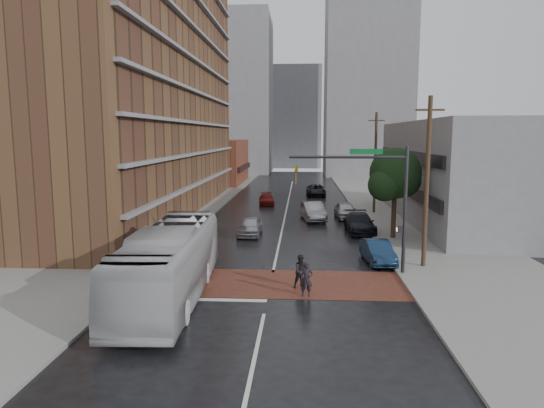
# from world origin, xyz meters

# --- Properties ---
(ground) EXTENTS (160.00, 160.00, 0.00)m
(ground) POSITION_xyz_m (0.00, 0.00, 0.00)
(ground) COLOR black
(ground) RESTS_ON ground
(crosswalk) EXTENTS (14.00, 5.00, 0.02)m
(crosswalk) POSITION_xyz_m (0.00, 0.50, 0.01)
(crosswalk) COLOR brown
(crosswalk) RESTS_ON ground
(sidewalk_west) EXTENTS (9.00, 90.00, 0.15)m
(sidewalk_west) POSITION_xyz_m (-11.50, 25.00, 0.07)
(sidewalk_west) COLOR gray
(sidewalk_west) RESTS_ON ground
(sidewalk_east) EXTENTS (9.00, 90.00, 0.15)m
(sidewalk_east) POSITION_xyz_m (11.50, 25.00, 0.07)
(sidewalk_east) COLOR gray
(sidewalk_east) RESTS_ON ground
(apartment_block) EXTENTS (10.00, 44.00, 28.00)m
(apartment_block) POSITION_xyz_m (-14.00, 24.00, 14.00)
(apartment_block) COLOR brown
(apartment_block) RESTS_ON ground
(storefront_west) EXTENTS (8.00, 16.00, 7.00)m
(storefront_west) POSITION_xyz_m (-12.00, 54.00, 3.50)
(storefront_west) COLOR brown
(storefront_west) RESTS_ON ground
(building_east) EXTENTS (11.00, 26.00, 9.00)m
(building_east) POSITION_xyz_m (16.50, 20.00, 4.50)
(building_east) COLOR gray
(building_east) RESTS_ON ground
(distant_tower_west) EXTENTS (18.00, 16.00, 32.00)m
(distant_tower_west) POSITION_xyz_m (-14.00, 78.00, 16.00)
(distant_tower_west) COLOR gray
(distant_tower_west) RESTS_ON ground
(distant_tower_east) EXTENTS (16.00, 14.00, 36.00)m
(distant_tower_east) POSITION_xyz_m (14.00, 72.00, 18.00)
(distant_tower_east) COLOR gray
(distant_tower_east) RESTS_ON ground
(distant_tower_center) EXTENTS (12.00, 10.00, 24.00)m
(distant_tower_center) POSITION_xyz_m (0.00, 95.00, 12.00)
(distant_tower_center) COLOR gray
(distant_tower_center) RESTS_ON ground
(street_tree) EXTENTS (4.20, 4.10, 6.90)m
(street_tree) POSITION_xyz_m (8.52, 12.03, 4.73)
(street_tree) COLOR #332319
(street_tree) RESTS_ON ground
(signal_mast) EXTENTS (6.50, 0.30, 7.20)m
(signal_mast) POSITION_xyz_m (5.85, 2.50, 4.73)
(signal_mast) COLOR #2D2D33
(signal_mast) RESTS_ON ground
(utility_pole_near) EXTENTS (1.60, 0.26, 10.00)m
(utility_pole_near) POSITION_xyz_m (8.80, 4.00, 5.14)
(utility_pole_near) COLOR #473321
(utility_pole_near) RESTS_ON ground
(utility_pole_far) EXTENTS (1.60, 0.26, 10.00)m
(utility_pole_far) POSITION_xyz_m (8.80, 24.00, 5.14)
(utility_pole_far) COLOR #473321
(utility_pole_far) RESTS_ON ground
(transit_bus) EXTENTS (3.53, 12.71, 3.51)m
(transit_bus) POSITION_xyz_m (-4.64, -2.19, 1.75)
(transit_bus) COLOR #BABABC
(transit_bus) RESTS_ON ground
(pedestrian_a) EXTENTS (0.63, 0.41, 1.72)m
(pedestrian_a) POSITION_xyz_m (1.87, -1.50, 0.86)
(pedestrian_a) COLOR black
(pedestrian_a) RESTS_ON ground
(pedestrian_b) EXTENTS (1.04, 0.95, 1.73)m
(pedestrian_b) POSITION_xyz_m (1.63, -0.15, 0.87)
(pedestrian_b) COLOR black
(pedestrian_b) RESTS_ON ground
(car_travel_a) EXTENTS (1.83, 4.30, 1.45)m
(car_travel_a) POSITION_xyz_m (-2.42, 12.84, 0.72)
(car_travel_a) COLOR #ACADB4
(car_travel_a) RESTS_ON ground
(car_travel_b) EXTENTS (2.54, 5.24, 1.66)m
(car_travel_b) POSITION_xyz_m (2.65, 19.95, 0.83)
(car_travel_b) COLOR #999AA0
(car_travel_b) RESTS_ON ground
(car_travel_c) EXTENTS (2.10, 4.31, 1.21)m
(car_travel_c) POSITION_xyz_m (-2.37, 29.88, 0.60)
(car_travel_c) COLOR maroon
(car_travel_c) RESTS_ON ground
(suv_travel) EXTENTS (2.52, 5.20, 1.43)m
(suv_travel) POSITION_xyz_m (3.43, 38.37, 0.71)
(suv_travel) COLOR black
(suv_travel) RESTS_ON ground
(car_parked_near) EXTENTS (1.88, 4.31, 1.38)m
(car_parked_near) POSITION_xyz_m (6.30, 5.12, 0.69)
(car_parked_near) COLOR #152C4A
(car_parked_near) RESTS_ON ground
(car_parked_mid) EXTENTS (2.33, 5.32, 1.52)m
(car_parked_mid) POSITION_xyz_m (6.30, 14.57, 0.76)
(car_parked_mid) COLOR black
(car_parked_mid) RESTS_ON ground
(car_parked_far) EXTENTS (2.04, 4.60, 1.54)m
(car_parked_far) POSITION_xyz_m (5.71, 21.17, 0.77)
(car_parked_far) COLOR #A7ABAF
(car_parked_far) RESTS_ON ground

